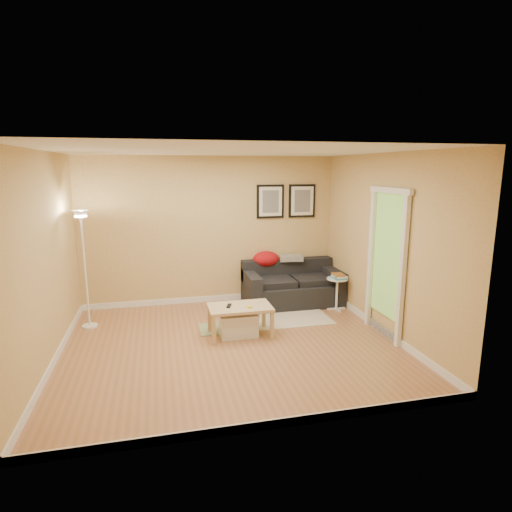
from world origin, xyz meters
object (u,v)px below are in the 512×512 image
(sofa, at_px, (292,283))
(storage_bin, at_px, (238,324))
(book_stack, at_px, (339,276))
(side_table, at_px, (337,294))
(floor_lamp, at_px, (85,273))
(coffee_table, at_px, (240,321))

(sofa, xyz_separation_m, storage_bin, (-1.22, -1.22, -0.20))
(storage_bin, bearing_deg, book_stack, 21.12)
(side_table, xyz_separation_m, floor_lamp, (-4.02, 0.10, 0.57))
(side_table, height_order, floor_lamp, floor_lamp)
(side_table, distance_m, floor_lamp, 4.06)
(sofa, distance_m, storage_bin, 1.74)
(storage_bin, relative_size, book_stack, 2.12)
(side_table, height_order, book_stack, book_stack)
(coffee_table, height_order, side_table, side_table)
(storage_bin, distance_m, floor_lamp, 2.41)
(sofa, xyz_separation_m, floor_lamp, (-3.38, -0.38, 0.48))
(sofa, bearing_deg, floor_lamp, -173.59)
(coffee_table, relative_size, storage_bin, 1.62)
(book_stack, height_order, floor_lamp, floor_lamp)
(sofa, height_order, floor_lamp, floor_lamp)
(coffee_table, bearing_deg, storage_bin, 138.38)
(sofa, relative_size, storage_bin, 3.07)
(sofa, height_order, side_table, sofa)
(sofa, relative_size, coffee_table, 1.89)
(coffee_table, xyz_separation_m, book_stack, (1.86, 0.75, 0.37))
(book_stack, bearing_deg, coffee_table, -155.07)
(coffee_table, relative_size, floor_lamp, 0.50)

